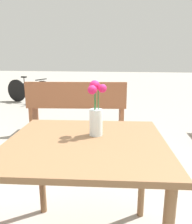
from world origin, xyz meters
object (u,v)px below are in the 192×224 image
object	(u,v)px
table_front	(86,158)
bicycle	(30,91)
flower_vase	(96,114)
bench_near	(77,105)

from	to	relation	value
table_front	bicycle	size ratio (longest dim) A/B	0.64
table_front	flower_vase	xyz separation A→B (m)	(0.04, 0.10, 0.24)
flower_vase	bicycle	world-z (taller)	flower_vase
flower_vase	bicycle	size ratio (longest dim) A/B	0.21
bicycle	bench_near	bearing A→B (deg)	-49.66
table_front	bicycle	world-z (taller)	table_front
bench_near	table_front	bearing A→B (deg)	-74.24
table_front	flower_vase	distance (m)	0.26
bicycle	table_front	bearing A→B (deg)	-60.47
bench_near	bicycle	xyz separation A→B (m)	(-1.92, 2.26, -0.13)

